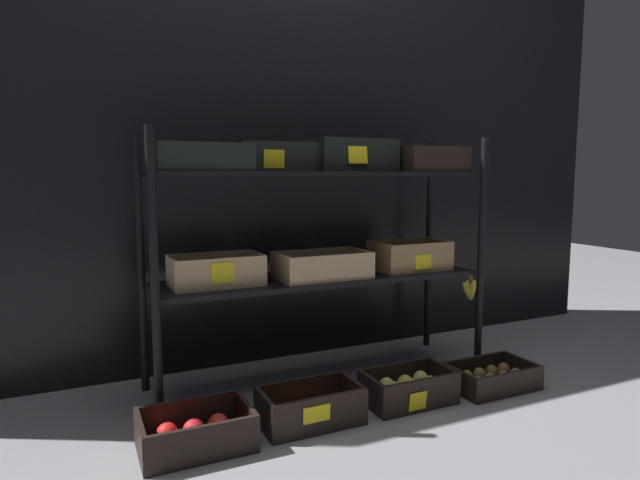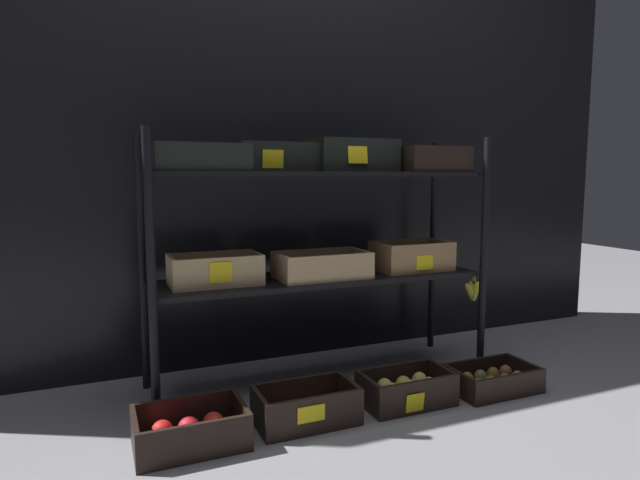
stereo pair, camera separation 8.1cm
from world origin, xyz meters
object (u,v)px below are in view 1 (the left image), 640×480
crate_ground_tangerine (310,410)px  crate_ground_pear (408,389)px  display_rack (320,219)px  crate_ground_apple_red (196,434)px  crate_ground_kiwi (491,378)px

crate_ground_tangerine → crate_ground_pear: 0.42m
crate_ground_tangerine → display_rack: bearing=60.6°
crate_ground_apple_red → crate_ground_pear: (0.83, 0.00, 0.01)m
crate_ground_tangerine → crate_ground_pear: size_ratio=1.03×
crate_ground_kiwi → display_rack: bearing=147.8°
display_rack → crate_ground_tangerine: 0.77m
display_rack → crate_ground_apple_red: size_ratio=4.21×
crate_ground_pear → crate_ground_kiwi: 0.40m
crate_ground_kiwi → crate_ground_tangerine: bearing=178.4°
crate_ground_kiwi → crate_ground_pear: bearing=176.7°
display_rack → crate_ground_tangerine: bearing=-119.4°
display_rack → crate_ground_kiwi: bearing=-32.2°
crate_ground_tangerine → crate_ground_kiwi: size_ratio=1.02×
display_rack → crate_ground_apple_red: display_rack is taller
display_rack → crate_ground_pear: size_ratio=4.34×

